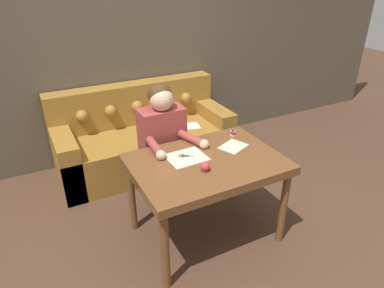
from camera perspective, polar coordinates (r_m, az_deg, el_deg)
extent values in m
plane|color=#4C3323|center=(3.03, 2.08, -15.50)|extent=(16.00, 16.00, 0.00)
cube|color=brown|center=(4.00, -11.20, 15.91)|extent=(8.00, 0.06, 2.60)
cube|color=brown|center=(2.66, 2.46, -3.37)|extent=(1.16, 0.83, 0.07)
cylinder|color=brown|center=(2.46, -4.49, -17.47)|extent=(0.06, 0.06, 0.66)
cylinder|color=brown|center=(2.90, 14.96, -10.24)|extent=(0.06, 0.06, 0.66)
cylinder|color=brown|center=(2.97, -10.00, -8.71)|extent=(0.06, 0.06, 0.66)
cylinder|color=brown|center=(3.35, 7.07, -3.92)|extent=(0.06, 0.06, 0.66)
cube|color=olive|center=(3.94, -7.75, -0.75)|extent=(1.92, 0.83, 0.44)
cube|color=olive|center=(4.02, -9.69, 6.77)|extent=(1.92, 0.22, 0.46)
cube|color=olive|center=(3.75, -20.24, -2.50)|extent=(0.20, 0.83, 0.60)
cube|color=olive|center=(4.23, 3.15, 2.74)|extent=(0.20, 0.83, 0.60)
sphere|color=olive|center=(3.78, -17.82, 4.43)|extent=(0.13, 0.13, 0.13)
sphere|color=olive|center=(3.83, -13.38, 5.34)|extent=(0.13, 0.13, 0.13)
sphere|color=olive|center=(3.91, -9.07, 6.19)|extent=(0.13, 0.13, 0.13)
sphere|color=olive|center=(4.00, -4.94, 6.97)|extent=(0.13, 0.13, 0.13)
sphere|color=olive|center=(4.12, -1.01, 7.68)|extent=(0.13, 0.13, 0.13)
cube|color=white|center=(3.92, -1.11, 2.95)|extent=(0.35, 0.25, 0.00)
cylinder|color=#33281E|center=(3.31, -4.66, -6.38)|extent=(0.28, 0.28, 0.45)
cube|color=#993D38|center=(3.06, -5.00, 1.28)|extent=(0.39, 0.22, 0.53)
sphere|color=#DBAD8E|center=(2.91, -5.13, 7.43)|extent=(0.20, 0.20, 0.20)
sphere|color=#472D19|center=(2.93, -5.38, 8.08)|extent=(0.21, 0.21, 0.21)
cylinder|color=#993D38|center=(2.77, -6.16, -0.53)|extent=(0.09, 0.29, 0.07)
sphere|color=#DBAD8E|center=(2.65, -5.19, -1.86)|extent=(0.08, 0.08, 0.08)
cylinder|color=#993D38|center=(2.90, -0.01, 0.90)|extent=(0.15, 0.30, 0.07)
sphere|color=#DBAD8E|center=(2.81, 2.05, -0.04)|extent=(0.08, 0.08, 0.08)
cube|color=beige|center=(2.68, -0.94, -2.23)|extent=(0.31, 0.26, 0.00)
cube|color=beige|center=(2.86, 6.88, -0.40)|extent=(0.27, 0.24, 0.00)
cube|color=silver|center=(2.70, 0.92, -2.03)|extent=(0.11, 0.05, 0.00)
cube|color=black|center=(2.69, -1.03, -2.10)|extent=(0.07, 0.04, 0.00)
torus|color=black|center=(2.69, -1.79, -2.13)|extent=(0.04, 0.04, 0.01)
cube|color=silver|center=(2.68, 0.88, -2.24)|extent=(0.09, 0.09, 0.00)
cube|color=black|center=(2.70, -0.99, -1.97)|extent=(0.06, 0.06, 0.00)
torus|color=black|center=(2.71, -1.72, -1.86)|extent=(0.04, 0.04, 0.01)
cylinder|color=silver|center=(2.69, -0.26, -2.08)|extent=(0.01, 0.01, 0.01)
cylinder|color=red|center=(3.05, 6.84, 1.82)|extent=(0.03, 0.03, 0.04)
cylinder|color=beige|center=(3.04, 6.86, 2.17)|extent=(0.04, 0.04, 0.00)
cylinder|color=beige|center=(3.05, 6.81, 1.48)|extent=(0.04, 0.04, 0.00)
cylinder|color=#4C3828|center=(2.51, 2.21, -4.37)|extent=(0.06, 0.06, 0.01)
sphere|color=red|center=(2.49, 2.22, -3.77)|extent=(0.07, 0.07, 0.07)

